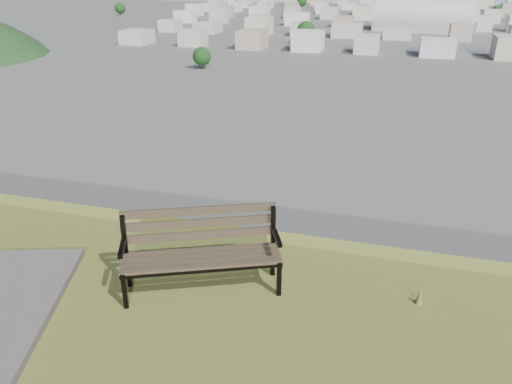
% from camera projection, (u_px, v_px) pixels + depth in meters
% --- Properties ---
extents(park_bench, '(1.69, 1.14, 0.85)m').
position_uv_depth(park_bench, '(201.00, 247.00, 5.18)').
color(park_bench, '#4A3B2A').
rests_on(park_bench, hilltop_mesa).
extents(arena, '(53.31, 32.63, 20.97)m').
position_uv_depth(arena, '(424.00, 22.00, 260.87)').
color(arena, '#B9B9B5').
rests_on(arena, ground).
extents(city_blocks, '(395.00, 361.00, 7.00)m').
position_uv_depth(city_blocks, '(407.00, 11.00, 358.31)').
color(city_blocks, beige).
rests_on(city_blocks, ground).
extents(city_trees, '(406.52, 387.20, 9.98)m').
position_uv_depth(city_trees, '(360.00, 16.00, 298.20)').
color(city_trees, '#312218').
rests_on(city_trees, ground).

